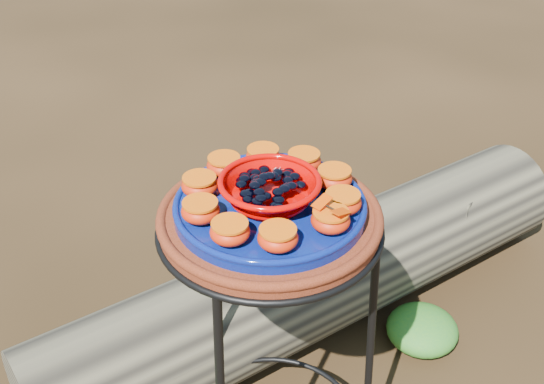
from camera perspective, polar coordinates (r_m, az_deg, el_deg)
plant_stand at (r=1.44m, az=-0.16°, el=-14.24°), size 0.44×0.44×0.70m
terracotta_saucer at (r=1.19m, az=-0.18°, el=-2.38°), size 0.39×0.39×0.03m
cobalt_plate at (r=1.18m, az=-0.19°, el=-1.33°), size 0.33×0.33×0.02m
red_bowl at (r=1.16m, az=-0.19°, el=0.06°), size 0.17×0.17×0.05m
glass_gems at (r=1.14m, az=-0.19°, el=1.49°), size 0.13×0.13×0.02m
orange_half_0 at (r=1.10m, az=4.91°, el=-2.37°), size 0.06×0.06×0.04m
orange_half_1 at (r=1.15m, az=5.91°, el=-0.88°), size 0.06×0.06×0.04m
orange_half_2 at (r=1.21m, az=5.22°, el=1.17°), size 0.06×0.06×0.04m
orange_half_3 at (r=1.26m, az=2.68°, el=2.58°), size 0.06×0.06×0.04m
orange_half_4 at (r=1.27m, az=-0.76°, el=2.95°), size 0.06×0.06×0.04m
orange_half_5 at (r=1.24m, az=-4.02°, el=2.21°), size 0.06×0.06×0.04m
orange_half_6 at (r=1.19m, az=-6.06°, el=0.54°), size 0.06×0.06×0.04m
orange_half_7 at (r=1.13m, az=-6.00°, el=-1.59°), size 0.06×0.06×0.04m
orange_half_8 at (r=1.08m, az=-3.54°, el=-3.35°), size 0.06×0.06×0.04m
orange_half_9 at (r=1.06m, az=0.49°, el=-3.88°), size 0.06×0.06×0.04m
butterfly at (r=1.09m, az=4.97°, el=-1.35°), size 0.08×0.06×0.01m
driftwood_log at (r=1.93m, az=3.77°, el=-7.26°), size 1.65×0.46×0.31m
foliage_right at (r=1.98m, az=12.46°, el=-11.08°), size 0.20×0.20×0.10m
foliage_back at (r=1.86m, az=-11.23°, el=-12.94°), size 0.35×0.35×0.18m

